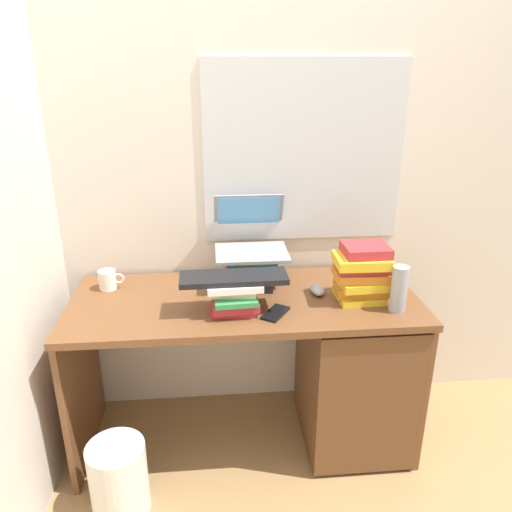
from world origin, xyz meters
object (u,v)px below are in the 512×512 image
(book_stack_tall, at_px, (251,270))
(computer_mouse, at_px, (317,289))
(book_stack_keyboard_riser, at_px, (234,296))
(wastebasket, at_px, (119,478))
(keyboard, at_px, (234,278))
(laptop, at_px, (250,237))
(mug, at_px, (108,280))
(water_bottle, at_px, (399,289))
(cell_phone, at_px, (276,313))
(book_stack_side, at_px, (363,273))
(desk, at_px, (329,363))

(book_stack_tall, distance_m, computer_mouse, 0.30)
(book_stack_keyboard_riser, relative_size, wastebasket, 0.72)
(keyboard, bearing_deg, book_stack_tall, 68.86)
(laptop, bearing_deg, computer_mouse, -34.31)
(mug, bearing_deg, wastebasket, -82.38)
(book_stack_tall, xyz_separation_m, water_bottle, (0.56, -0.30, 0.02))
(computer_mouse, distance_m, mug, 0.91)
(book_stack_keyboard_riser, relative_size, cell_phone, 1.62)
(book_stack_side, xyz_separation_m, keyboard, (-0.53, -0.06, 0.02))
(book_stack_keyboard_riser, xyz_separation_m, keyboard, (0.00, 0.00, 0.08))
(desk, xyz_separation_m, mug, (-0.96, 0.17, 0.37))
(book_stack_tall, distance_m, mug, 0.63)
(computer_mouse, relative_size, cell_phone, 0.76)
(water_bottle, distance_m, wastebasket, 1.32)
(water_bottle, xyz_separation_m, wastebasket, (-1.12, -0.19, -0.67))
(water_bottle, relative_size, cell_phone, 1.40)
(desk, height_order, book_stack_keyboard_riser, book_stack_keyboard_riser)
(wastebasket, bearing_deg, cell_phone, 17.95)
(book_stack_side, xyz_separation_m, mug, (-1.07, 0.20, -0.07))
(wastebasket, bearing_deg, desk, 20.61)
(cell_phone, bearing_deg, book_stack_side, 48.96)
(book_stack_keyboard_riser, height_order, computer_mouse, book_stack_keyboard_riser)
(book_stack_side, bearing_deg, laptop, 150.19)
(computer_mouse, xyz_separation_m, water_bottle, (0.28, -0.19, 0.08))
(book_stack_tall, bearing_deg, water_bottle, -28.56)
(mug, distance_m, cell_phone, 0.76)
(book_stack_tall, xyz_separation_m, book_stack_keyboard_riser, (-0.09, -0.24, -0.00))
(computer_mouse, bearing_deg, laptop, 145.69)
(laptop, height_order, mug, laptop)
(book_stack_keyboard_riser, bearing_deg, computer_mouse, 19.23)
(book_stack_tall, distance_m, keyboard, 0.27)
(laptop, xyz_separation_m, mug, (-0.63, -0.06, -0.16))
(wastebasket, bearing_deg, water_bottle, 9.70)
(laptop, distance_m, mug, 0.65)
(book_stack_side, xyz_separation_m, laptop, (-0.44, 0.25, 0.08))
(mug, height_order, cell_phone, mug)
(book_stack_side, distance_m, wastebasket, 1.26)
(desk, relative_size, book_stack_keyboard_riser, 6.62)
(computer_mouse, bearing_deg, book_stack_tall, 156.76)
(computer_mouse, bearing_deg, mug, 171.86)
(desk, height_order, book_stack_tall, book_stack_tall)
(desk, relative_size, laptop, 4.27)
(desk, xyz_separation_m, cell_phone, (-0.26, -0.13, 0.34))
(laptop, xyz_separation_m, wastebasket, (-0.56, -0.56, -0.78))
(book_stack_side, relative_size, keyboard, 0.59)
(mug, bearing_deg, desk, -10.02)
(keyboard, xyz_separation_m, water_bottle, (0.65, -0.06, -0.05))
(mug, bearing_deg, laptop, 5.23)
(book_stack_side, bearing_deg, desk, 166.27)
(book_stack_keyboard_riser, distance_m, water_bottle, 0.65)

